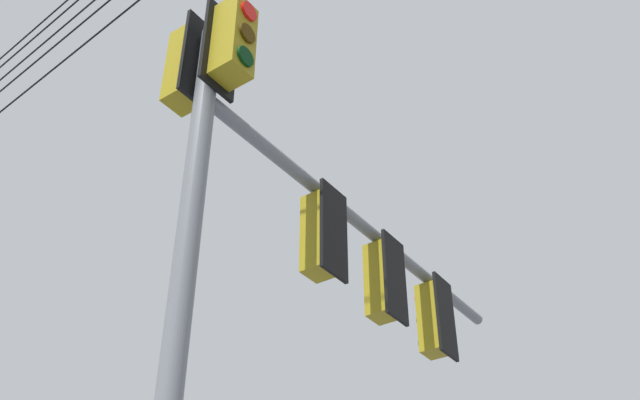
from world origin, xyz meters
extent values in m
cylinder|color=slate|center=(-0.96, 0.88, 3.38)|extent=(0.20, 0.20, 6.76)
cylinder|color=slate|center=(-0.61, -1.88, 5.92)|extent=(0.84, 5.54, 0.14)
cube|color=olive|center=(-0.67, 0.92, 6.47)|extent=(0.34, 0.34, 0.90)
cube|color=black|center=(-0.83, 0.90, 6.47)|extent=(0.10, 0.44, 1.04)
cylinder|color=red|center=(-0.50, 0.94, 6.77)|extent=(0.06, 0.20, 0.20)
cylinder|color=#3C2703|center=(-0.50, 0.94, 6.47)|extent=(0.06, 0.20, 0.20)
cylinder|color=black|center=(-0.50, 0.94, 6.17)|extent=(0.06, 0.20, 0.20)
cube|color=olive|center=(-1.26, 0.84, 6.47)|extent=(0.34, 0.34, 0.90)
cube|color=black|center=(-1.09, 0.86, 6.47)|extent=(0.10, 0.44, 1.04)
cylinder|color=red|center=(-1.42, 0.82, 6.77)|extent=(0.06, 0.20, 0.20)
cylinder|color=#3C2703|center=(-1.42, 0.82, 6.47)|extent=(0.06, 0.20, 0.20)
cylinder|color=black|center=(-1.42, 0.82, 6.17)|extent=(0.06, 0.20, 0.20)
cube|color=olive|center=(-0.74, -0.90, 5.37)|extent=(0.34, 0.34, 0.90)
cube|color=black|center=(-0.90, -0.92, 5.37)|extent=(0.10, 0.44, 1.04)
cylinder|color=red|center=(-0.57, -0.87, 5.67)|extent=(0.06, 0.20, 0.20)
cylinder|color=#3C2703|center=(-0.57, -0.87, 5.37)|extent=(0.06, 0.20, 0.20)
cylinder|color=black|center=(-0.57, -0.87, 5.07)|extent=(0.06, 0.20, 0.20)
cube|color=olive|center=(-0.59, -2.08, 5.37)|extent=(0.34, 0.34, 0.90)
cube|color=black|center=(-0.75, -2.10, 5.37)|extent=(0.10, 0.44, 1.04)
cylinder|color=red|center=(-0.42, -2.06, 5.67)|extent=(0.06, 0.20, 0.20)
cylinder|color=#3C2703|center=(-0.42, -2.06, 5.37)|extent=(0.06, 0.20, 0.20)
cylinder|color=black|center=(-0.42, -2.06, 5.07)|extent=(0.06, 0.20, 0.20)
cube|color=olive|center=(-0.43, -3.26, 5.37)|extent=(0.34, 0.34, 0.90)
cube|color=black|center=(-0.60, -3.28, 5.37)|extent=(0.10, 0.44, 1.04)
cylinder|color=red|center=(-0.27, -3.24, 5.67)|extent=(0.06, 0.20, 0.20)
cylinder|color=#3C2703|center=(-0.27, -3.24, 5.37)|extent=(0.06, 0.20, 0.20)
cylinder|color=black|center=(-0.27, -3.24, 5.07)|extent=(0.06, 0.20, 0.20)
camera|label=1|loc=(-5.18, 3.86, 1.23)|focal=42.39mm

